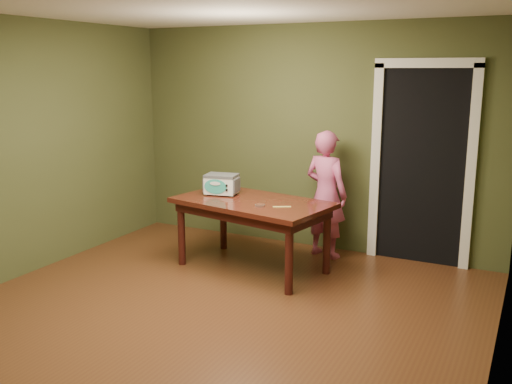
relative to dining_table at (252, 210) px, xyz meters
The scene contains 8 objects.
floor 1.59m from the dining_table, 81.60° to the right, with size 5.00×5.00×0.00m, color #522D17.
room_shell 1.80m from the dining_table, 81.60° to the right, with size 4.52×5.02×2.61m.
doorway 2.06m from the dining_table, 41.60° to the left, with size 1.10×0.66×2.25m.
dining_table is the anchor object (origin of this frame).
toy_oven 0.50m from the dining_table, 166.30° to the left, with size 0.40×0.30×0.22m.
baking_pan 0.30m from the dining_table, 47.03° to the right, with size 0.10×0.10×0.02m.
spatula 0.43m from the dining_table, 18.85° to the right, with size 0.18×0.03×0.01m, color #EEDC67.
child 0.93m from the dining_table, 54.87° to the left, with size 0.52×0.34×1.43m, color #CD5487.
Camera 1 is at (2.42, -3.71, 2.10)m, focal length 40.00 mm.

